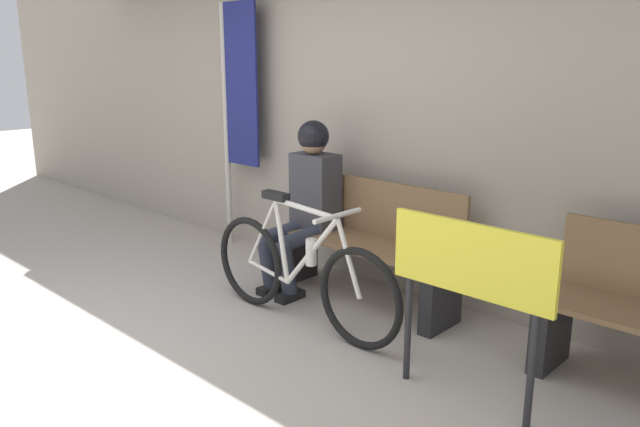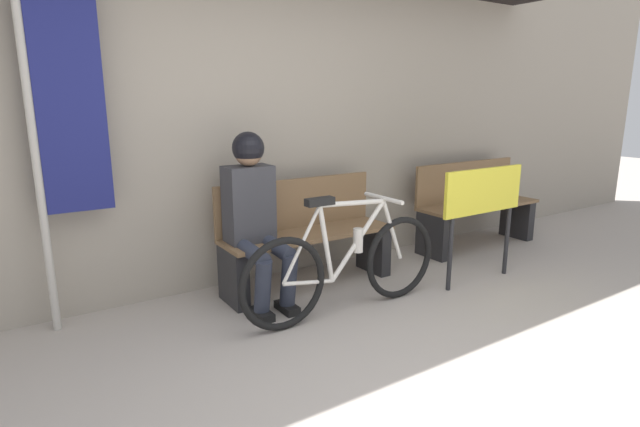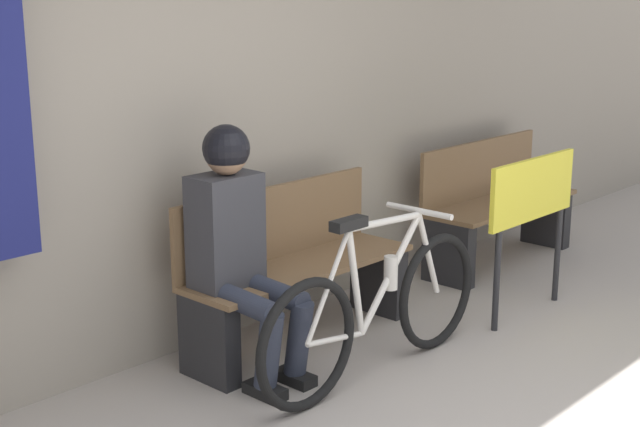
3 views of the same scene
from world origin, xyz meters
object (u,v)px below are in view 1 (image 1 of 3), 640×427
Objects in this scene: bicycle at (300,273)px; park_bench_near at (367,248)px; person_seated at (307,194)px; banner_pole at (236,100)px; signboard at (470,272)px.

park_bench_near is at bearing 85.52° from bicycle.
person_seated reaches higher than bicycle.
person_seated is at bearing -168.83° from park_bench_near.
bicycle is at bearing -94.48° from park_bench_near.
bicycle is 2.04m from banner_pole.
park_bench_near is 0.62m from bicycle.
bicycle is at bearing 175.26° from signboard.
park_bench_near is at bearing 11.17° from person_seated.
person_seated is (-0.49, -0.10, 0.33)m from park_bench_near.
banner_pole is 2.27× the size of signboard.
banner_pole is at bearing 173.14° from park_bench_near.
park_bench_near is 0.60m from person_seated.
person_seated is at bearing 160.04° from signboard.
bicycle is (-0.05, -0.61, -0.04)m from park_bench_near.
bicycle is 0.78m from person_seated.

